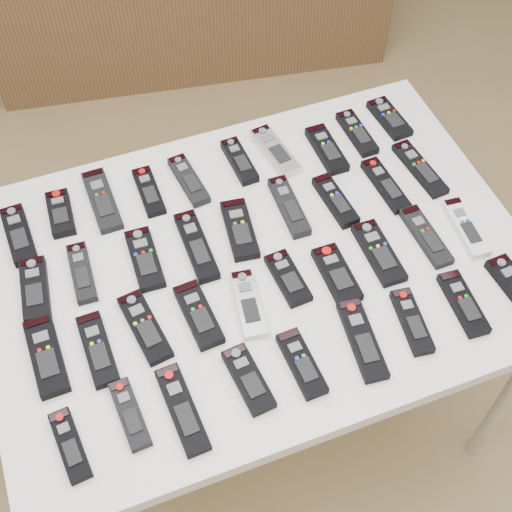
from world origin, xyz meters
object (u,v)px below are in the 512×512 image
object	(u,v)px
remote_6	(275,151)
remote_35	(412,321)
remote_4	(189,180)
remote_30	(130,414)
table	(256,275)
remote_5	(239,161)
remote_16	(335,201)
remote_11	(82,273)
remote_17	(385,185)
remote_3	(149,191)
remote_10	(35,289)
remote_26	(379,253)
remote_19	(46,356)
remote_1	(61,213)
remote_33	(302,363)
remote_7	(327,149)
remote_18	(420,169)
remote_25	(337,274)
remote_13	(197,246)
remote_14	(240,229)
remote_21	(145,327)
remote_2	(102,200)
remote_24	(288,278)
remote_23	(248,304)
remote_8	(357,133)
remote_15	(289,206)
remote_32	(248,379)
remote_22	(199,315)
remote_31	(182,409)
remote_9	(389,118)
remote_20	(98,349)
remote_28	(465,228)
remote_12	(145,259)
remote_34	(362,340)
remote_36	(463,303)
remote_27	(426,236)

from	to	relation	value
remote_6	remote_35	size ratio (longest dim) A/B	1.11
remote_4	remote_30	world-z (taller)	same
table	remote_6	world-z (taller)	remote_6
remote_5	remote_16	xyz separation A→B (m)	(0.17, -0.21, 0.00)
remote_11	remote_17	distance (m)	0.76
remote_3	remote_6	world-z (taller)	remote_6
remote_10	remote_26	bearing A→B (deg)	-7.20
remote_19	remote_1	bearing A→B (deg)	72.92
remote_11	remote_33	xyz separation A→B (m)	(0.38, -0.39, 0.00)
remote_7	remote_18	bearing A→B (deg)	-36.93
remote_25	remote_16	bearing A→B (deg)	66.50
remote_13	remote_17	size ratio (longest dim) A/B	1.14
remote_14	remote_3	bearing A→B (deg)	138.66
remote_4	remote_21	xyz separation A→B (m)	(-0.22, -0.37, -0.00)
remote_19	remote_3	bearing A→B (deg)	47.34
remote_2	remote_24	size ratio (longest dim) A/B	1.36
remote_23	remote_7	bearing A→B (deg)	54.60
remote_8	remote_10	world-z (taller)	remote_10
remote_13	remote_35	bearing A→B (deg)	-43.68
remote_14	remote_15	xyz separation A→B (m)	(0.14, 0.02, 0.00)
remote_32	remote_17	bearing A→B (deg)	31.29
remote_17	remote_23	world-z (taller)	remote_17
remote_15	remote_22	size ratio (longest dim) A/B	1.11
remote_1	remote_31	distance (m)	0.60
remote_9	remote_20	xyz separation A→B (m)	(-0.90, -0.41, 0.00)
remote_1	remote_7	world-z (taller)	same
remote_19	remote_33	xyz separation A→B (m)	(0.49, -0.21, -0.00)
remote_15	remote_24	distance (m)	0.21
remote_22	remote_28	size ratio (longest dim) A/B	0.95
remote_1	remote_28	xyz separation A→B (m)	(0.89, -0.38, -0.00)
remote_1	remote_21	size ratio (longest dim) A/B	0.74
remote_12	remote_17	distance (m)	0.62
remote_7	remote_24	bearing A→B (deg)	-126.52
remote_10	remote_30	xyz separation A→B (m)	(0.12, -0.36, -0.00)
remote_1	remote_3	bearing A→B (deg)	2.00
remote_7	remote_35	bearing A→B (deg)	-94.50
remote_10	table	bearing A→B (deg)	-4.81
table	remote_4	xyz separation A→B (m)	(-0.07, 0.28, 0.07)
remote_14	remote_21	xyz separation A→B (m)	(-0.28, -0.18, -0.00)
remote_10	remote_5	bearing A→B (deg)	26.27
remote_1	remote_35	xyz separation A→B (m)	(0.65, -0.57, 0.00)
remote_34	remote_36	distance (m)	0.25
remote_5	remote_35	xyz separation A→B (m)	(0.19, -0.58, 0.00)
table	remote_9	bearing A→B (deg)	31.48
remote_3	remote_25	xyz separation A→B (m)	(0.33, -0.39, 0.00)
remote_2	remote_9	world-z (taller)	same
remote_7	remote_34	size ratio (longest dim) A/B	0.84
table	remote_11	xyz separation A→B (m)	(-0.38, 0.10, 0.07)
remote_21	remote_36	xyz separation A→B (m)	(0.67, -0.19, 0.00)
remote_27	remote_28	xyz separation A→B (m)	(0.10, -0.01, 0.00)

